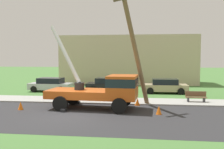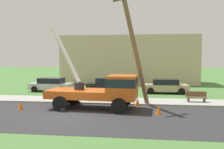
% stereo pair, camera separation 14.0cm
% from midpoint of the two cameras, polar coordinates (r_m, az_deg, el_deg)
% --- Properties ---
extents(ground_plane, '(120.00, 120.00, 0.00)m').
position_cam_midpoint_polar(ground_plane, '(27.26, -2.12, -3.54)').
color(ground_plane, '#477538').
extents(road_asphalt, '(80.00, 7.72, 0.01)m').
position_cam_midpoint_polar(road_asphalt, '(15.72, -9.38, -9.23)').
color(road_asphalt, '#2B2B2D').
rests_on(road_asphalt, ground).
extents(sidewalk_strip, '(80.00, 2.76, 0.10)m').
position_cam_midpoint_polar(sidewalk_strip, '(20.69, -5.20, -5.85)').
color(sidewalk_strip, '#9E9E99').
rests_on(sidewalk_strip, ground).
extents(utility_truck, '(6.74, 3.23, 5.98)m').
position_cam_midpoint_polar(utility_truck, '(17.21, -1.62, -3.27)').
color(utility_truck, '#C65119').
rests_on(utility_truck, ground).
extents(leaning_utility_pole, '(2.58, 2.53, 8.69)m').
position_cam_midpoint_polar(leaning_utility_pole, '(17.94, 5.30, 6.76)').
color(leaning_utility_pole, brown).
rests_on(leaning_utility_pole, ground).
extents(traffic_cone_ahead, '(0.36, 0.36, 0.56)m').
position_cam_midpoint_polar(traffic_cone_ahead, '(16.01, 10.83, -7.99)').
color(traffic_cone_ahead, orange).
rests_on(traffic_cone_ahead, ground).
extents(traffic_cone_behind, '(0.36, 0.36, 0.56)m').
position_cam_midpoint_polar(traffic_cone_behind, '(18.23, -19.94, -6.69)').
color(traffic_cone_behind, orange).
rests_on(traffic_cone_behind, ground).
extents(traffic_cone_curbside, '(0.36, 0.36, 0.56)m').
position_cam_midpoint_polar(traffic_cone_curbside, '(18.68, 6.05, -6.21)').
color(traffic_cone_curbside, orange).
rests_on(traffic_cone_curbside, ground).
extents(parked_sedan_silver, '(4.48, 2.15, 1.42)m').
position_cam_midpoint_polar(parked_sedan_silver, '(26.79, -13.53, -2.25)').
color(parked_sedan_silver, '#B7B7BF').
rests_on(parked_sedan_silver, ground).
extents(parked_sedan_black, '(4.44, 2.09, 1.42)m').
position_cam_midpoint_polar(parked_sedan_black, '(25.99, -0.65, -2.33)').
color(parked_sedan_black, black).
rests_on(parked_sedan_black, ground).
extents(parked_sedan_tan, '(4.40, 2.02, 1.42)m').
position_cam_midpoint_polar(parked_sedan_tan, '(25.34, 12.23, -2.59)').
color(parked_sedan_tan, tan).
rests_on(parked_sedan_tan, ground).
extents(park_bench, '(1.60, 0.45, 0.90)m').
position_cam_midpoint_polar(park_bench, '(20.63, 18.87, -4.92)').
color(park_bench, brown).
rests_on(park_bench, ground).
extents(lowrise_building_backdrop, '(18.00, 6.00, 6.40)m').
position_cam_midpoint_polar(lowrise_building_backdrop, '(34.68, 4.08, 3.38)').
color(lowrise_building_backdrop, '#C6B293').
rests_on(lowrise_building_backdrop, ground).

